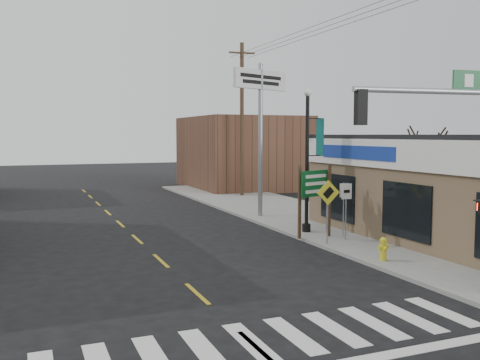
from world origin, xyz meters
name	(u,v)px	position (x,y,z in m)	size (l,w,h in m)	color
ground	(258,349)	(0.00, 0.00, 0.00)	(140.00, 140.00, 0.00)	black
sidewalk_right	(318,220)	(9.00, 13.00, 0.07)	(6.00, 38.00, 0.13)	gray
center_line	(161,261)	(0.00, 8.00, 0.01)	(0.12, 56.00, 0.01)	gold
crosswalk	(250,342)	(0.00, 0.40, 0.01)	(11.00, 2.20, 0.01)	silver
bldg_distant_right	(242,152)	(12.00, 30.00, 2.80)	(8.00, 10.00, 5.60)	brown
traffic_signal_pole	(476,163)	(6.24, 0.75, 3.51)	(4.47, 0.37, 5.67)	#92979B
guide_sign	(315,191)	(6.52, 9.05, 2.00)	(1.65, 0.14, 2.89)	#473421
fire_hydrant	(383,248)	(6.60, 4.79, 0.55)	(0.24, 0.24, 0.77)	gold
ped_crossing_sign	(328,200)	(6.30, 7.73, 1.80)	(0.94, 0.07, 2.41)	gray
lamp_post	(308,150)	(6.90, 10.30, 3.59)	(0.77, 0.61, 5.97)	black
dance_center_sign	(260,103)	(6.86, 15.09, 5.79)	(3.59, 0.22, 7.62)	gray
bare_tree	(428,136)	(10.05, 6.79, 4.18)	(2.58, 2.58, 5.15)	black
shrub_front	(475,241)	(10.04, 4.33, 0.59)	(1.24, 1.24, 0.93)	#123714
shrub_back	(417,226)	(10.53, 7.81, 0.52)	(1.03, 1.03, 0.77)	black
utility_pole_far	(242,118)	(9.50, 23.92, 5.34)	(1.77, 0.26, 10.15)	#40321A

